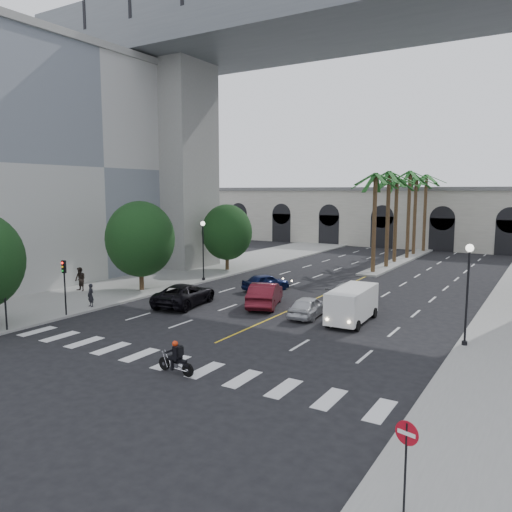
{
  "coord_description": "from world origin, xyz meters",
  "views": [
    {
      "loc": [
        15.11,
        -18.68,
        7.99
      ],
      "look_at": [
        0.11,
        6.0,
        4.2
      ],
      "focal_mm": 35.0,
      "sensor_mm": 36.0,
      "label": 1
    }
  ],
  "objects": [
    {
      "name": "palm_c",
      "position": [
        -0.2,
        36.0,
        8.91
      ],
      "size": [
        3.2,
        3.2,
        10.1
      ],
      "color": "#47331E",
      "rests_on": "ground"
    },
    {
      "name": "car_e",
      "position": [
        -4.74,
        15.5,
        0.68
      ],
      "size": [
        3.11,
        4.32,
        1.37
      ],
      "primitive_type": "imported",
      "rotation": [
        0.0,
        0.0,
        2.72
      ],
      "color": "#0D1740",
      "rests_on": "ground"
    },
    {
      "name": "traffic_signal_far",
      "position": [
        -11.3,
        1.5,
        2.51
      ],
      "size": [
        0.25,
        0.18,
        3.65
      ],
      "color": "black",
      "rests_on": "ground"
    },
    {
      "name": "street_tree_far",
      "position": [
        -13.0,
        22.0,
        3.9
      ],
      "size": [
        5.04,
        5.04,
        6.68
      ],
      "color": "#382616",
      "rests_on": "ground"
    },
    {
      "name": "palm_b",
      "position": [
        0.1,
        32.0,
        9.37
      ],
      "size": [
        3.2,
        3.2,
        10.6
      ],
      "color": "#47331E",
      "rests_on": "ground"
    },
    {
      "name": "palm_e",
      "position": [
        -0.1,
        44.0,
        9.19
      ],
      "size": [
        3.2,
        3.2,
        10.4
      ],
      "color": "#47331E",
      "rests_on": "ground"
    },
    {
      "name": "palm_f",
      "position": [
        0.2,
        48.0,
        9.46
      ],
      "size": [
        3.2,
        3.2,
        10.7
      ],
      "color": "#47331E",
      "rests_on": "ground"
    },
    {
      "name": "sidewalk_left",
      "position": [
        -15.0,
        15.0,
        0.07
      ],
      "size": [
        8.0,
        100.0,
        0.15
      ],
      "primitive_type": "cube",
      "color": "gray",
      "rests_on": "ground"
    },
    {
      "name": "ground",
      "position": [
        0.0,
        0.0,
        0.0
      ],
      "size": [
        140.0,
        140.0,
        0.0
      ],
      "primitive_type": "plane",
      "color": "black",
      "rests_on": "ground"
    },
    {
      "name": "car_c",
      "position": [
        -6.96,
        8.01,
        0.77
      ],
      "size": [
        3.41,
        5.89,
        1.54
      ],
      "primitive_type": "imported",
      "rotation": [
        0.0,
        0.0,
        3.3
      ],
      "color": "black",
      "rests_on": "ground"
    },
    {
      "name": "lamp_post_right",
      "position": [
        11.4,
        8.0,
        3.22
      ],
      "size": [
        0.4,
        0.4,
        5.35
      ],
      "color": "black",
      "rests_on": "ground"
    },
    {
      "name": "median",
      "position": [
        0.0,
        38.0,
        0.1
      ],
      "size": [
        2.0,
        24.0,
        0.2
      ],
      "primitive_type": "cube",
      "color": "gray",
      "rests_on": "ground"
    },
    {
      "name": "building_left",
      "position": [
        -27.0,
        12.0,
        10.31
      ],
      "size": [
        16.5,
        32.5,
        20.6
      ],
      "color": "#BBBBB7",
      "rests_on": "ground"
    },
    {
      "name": "cargo_van",
      "position": [
        4.69,
        9.7,
        1.19
      ],
      "size": [
        2.2,
        5.07,
        2.13
      ],
      "rotation": [
        0.0,
        0.0,
        0.04
      ],
      "color": "silver",
      "rests_on": "ground"
    },
    {
      "name": "lamp_post_left_far",
      "position": [
        -11.4,
        16.0,
        3.22
      ],
      "size": [
        0.4,
        0.4,
        5.35
      ],
      "color": "black",
      "rests_on": "ground"
    },
    {
      "name": "motorcycle_rider",
      "position": [
        1.19,
        -2.48,
        0.67
      ],
      "size": [
        2.05,
        0.55,
        1.48
      ],
      "rotation": [
        0.0,
        0.0,
        -0.08
      ],
      "color": "black",
      "rests_on": "ground"
    },
    {
      "name": "pedestrian_a",
      "position": [
        -11.77,
        3.88,
        0.94
      ],
      "size": [
        0.63,
        0.47,
        1.57
      ],
      "primitive_type": "imported",
      "rotation": [
        0.0,
        0.0,
        -0.17
      ],
      "color": "black",
      "rests_on": "sidewalk_left"
    },
    {
      "name": "car_b",
      "position": [
        -1.98,
        10.63,
        0.85
      ],
      "size": [
        3.49,
        5.45,
        1.7
      ],
      "primitive_type": "imported",
      "rotation": [
        0.0,
        0.0,
        3.5
      ],
      "color": "#521019",
      "rests_on": "ground"
    },
    {
      "name": "do_not_enter_sign",
      "position": [
        12.33,
        -7.11,
        1.82
      ],
      "size": [
        0.6,
        0.19,
        2.51
      ],
      "rotation": [
        0.0,
        0.0,
        -0.26
      ],
      "color": "black",
      "rests_on": "ground"
    },
    {
      "name": "bridge",
      "position": [
        3.42,
        22.0,
        18.51
      ],
      "size": [
        75.0,
        13.0,
        26.0
      ],
      "color": "gray",
      "rests_on": "ground"
    },
    {
      "name": "palm_a",
      "position": [
        0.0,
        28.0,
        9.1
      ],
      "size": [
        3.2,
        3.2,
        10.3
      ],
      "color": "#47331E",
      "rests_on": "ground"
    },
    {
      "name": "car_d",
      "position": [
        2.86,
        14.52,
        0.78
      ],
      "size": [
        2.24,
        5.38,
        1.55
      ],
      "primitive_type": "imported",
      "rotation": [
        0.0,
        0.0,
        3.15
      ],
      "color": "slate",
      "rests_on": "ground"
    },
    {
      "name": "pier_building",
      "position": [
        0.0,
        55.0,
        4.27
      ],
      "size": [
        71.0,
        10.5,
        8.5
      ],
      "color": "beige",
      "rests_on": "ground"
    },
    {
      "name": "street_tree_mid",
      "position": [
        -13.0,
        10.0,
        4.21
      ],
      "size": [
        5.44,
        5.44,
        7.21
      ],
      "color": "#382616",
      "rests_on": "ground"
    },
    {
      "name": "car_a",
      "position": [
        1.84,
        9.58,
        0.67
      ],
      "size": [
        1.88,
        4.05,
        1.34
      ],
      "primitive_type": "imported",
      "rotation": [
        0.0,
        0.0,
        3.22
      ],
      "color": "#BCBDC1",
      "rests_on": "ground"
    },
    {
      "name": "pedestrian_b",
      "position": [
        -16.74,
        7.1,
        1.09
      ],
      "size": [
        0.96,
        0.77,
        1.88
      ],
      "primitive_type": "imported",
      "rotation": [
        0.0,
        0.0,
        -0.07
      ],
      "color": "black",
      "rests_on": "sidewalk_left"
    },
    {
      "name": "palm_d",
      "position": [
        0.15,
        40.0,
        9.65
      ],
      "size": [
        3.2,
        3.2,
        10.9
      ],
      "color": "#47331E",
      "rests_on": "ground"
    },
    {
      "name": "traffic_signal_near",
      "position": [
        -11.3,
        -2.5,
        2.51
      ],
      "size": [
        0.25,
        0.18,
        3.65
      ],
      "color": "black",
      "rests_on": "ground"
    }
  ]
}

